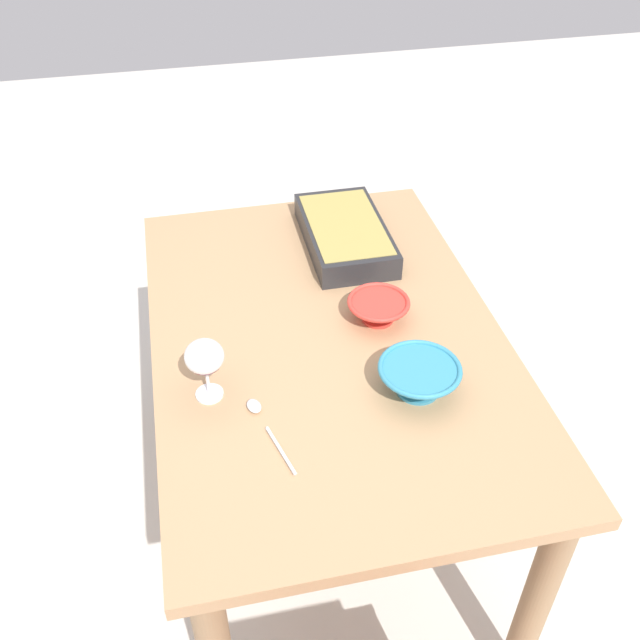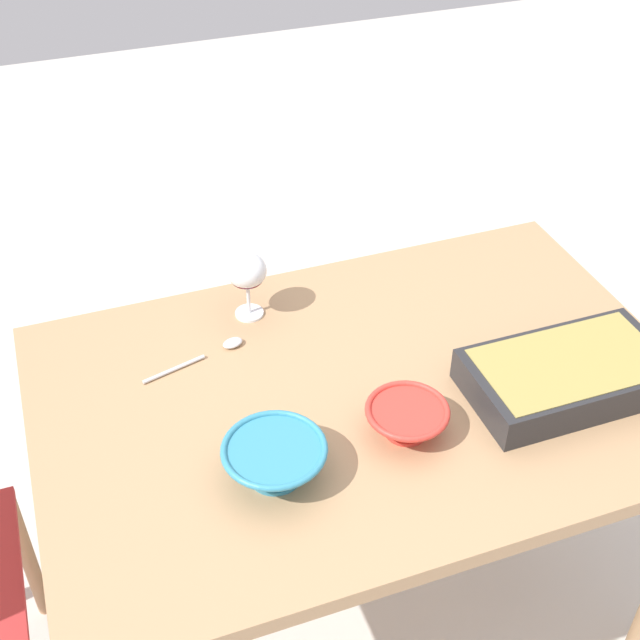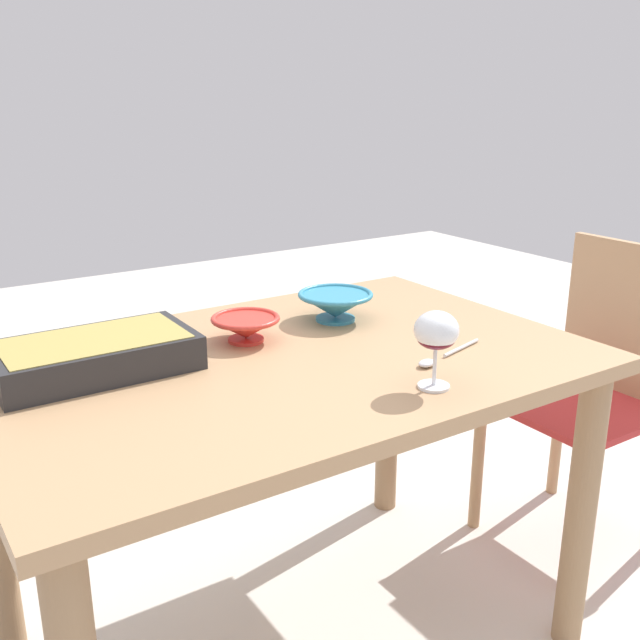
% 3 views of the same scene
% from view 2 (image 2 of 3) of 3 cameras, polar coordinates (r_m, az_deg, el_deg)
% --- Properties ---
extents(ground_plane, '(8.00, 8.00, 0.00)m').
position_cam_2_polar(ground_plane, '(2.28, 2.36, -18.59)').
color(ground_plane, beige).
extents(dining_table, '(1.30, 0.86, 0.76)m').
position_cam_2_polar(dining_table, '(1.78, 2.90, -7.35)').
color(dining_table, tan).
rests_on(dining_table, ground_plane).
extents(wine_glass, '(0.09, 0.09, 0.16)m').
position_cam_2_polar(wine_glass, '(1.82, -4.95, 3.13)').
color(wine_glass, white).
rests_on(wine_glass, dining_table).
extents(casserole_dish, '(0.40, 0.22, 0.07)m').
position_cam_2_polar(casserole_dish, '(1.74, 16.37, -3.46)').
color(casserole_dish, '#262628').
rests_on(casserole_dish, dining_table).
extents(mixing_bowl, '(0.16, 0.16, 0.06)m').
position_cam_2_polar(mixing_bowl, '(1.59, 5.87, -6.58)').
color(mixing_bowl, red).
rests_on(mixing_bowl, dining_table).
extents(small_bowl, '(0.19, 0.19, 0.07)m').
position_cam_2_polar(small_bowl, '(1.51, -3.07, -9.33)').
color(small_bowl, teal).
rests_on(small_bowl, dining_table).
extents(serving_spoon, '(0.23, 0.08, 0.01)m').
position_cam_2_polar(serving_spoon, '(1.78, -7.15, -2.10)').
color(serving_spoon, silver).
rests_on(serving_spoon, dining_table).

